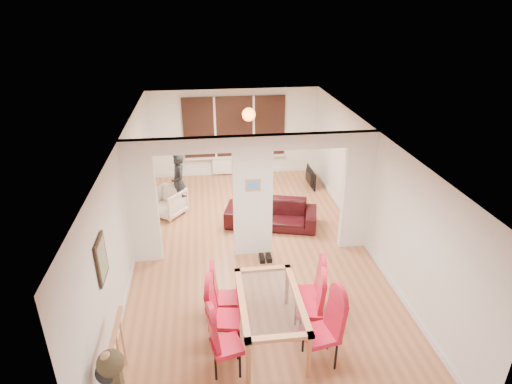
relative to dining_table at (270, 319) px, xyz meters
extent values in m
cube|color=#B16E47|center=(0.05, 2.59, -0.40)|extent=(5.00, 9.00, 0.01)
cube|color=white|center=(0.05, 2.59, 0.90)|extent=(5.00, 0.18, 2.60)
cube|color=black|center=(0.05, 7.03, 1.10)|extent=(3.00, 0.08, 1.80)
cube|color=white|center=(0.05, 6.99, -0.10)|extent=(1.40, 0.08, 0.50)
sphere|color=orange|center=(0.35, 5.89, 1.75)|extent=(0.36, 0.36, 0.36)
cube|color=gray|center=(-2.42, 0.19, 1.20)|extent=(0.04, 0.52, 0.67)
cube|color=#4C8CD8|center=(0.05, 2.49, 1.20)|extent=(0.30, 0.03, 0.25)
imported|color=black|center=(0.62, 3.70, -0.09)|extent=(2.28, 1.36, 0.62)
imported|color=beige|center=(-1.86, 4.55, -0.06)|extent=(1.04, 1.05, 0.69)
imported|color=black|center=(-1.55, 4.71, 0.38)|extent=(0.65, 0.51, 1.56)
imported|color=black|center=(2.05, 5.87, -0.15)|extent=(0.89, 0.14, 0.51)
cylinder|color=#143F19|center=(0.54, 4.92, -0.05)|extent=(0.07, 0.07, 0.28)
imported|color=#321811|center=(0.52, 4.80, -0.17)|extent=(0.20, 0.20, 0.05)
camera|label=1|loc=(-0.89, -5.19, 4.63)|focal=30.00mm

